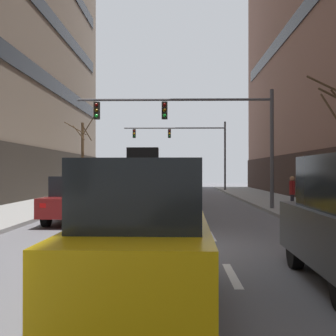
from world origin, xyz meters
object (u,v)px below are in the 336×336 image
object	(u,v)px
taxi_driving_1	(168,192)
taxi_driving_4	(172,183)
car_driving_0	(80,200)
traffic_signal_1	(189,141)
pedestrian_1	(292,192)
taxi_driving_3	(124,187)
taxi_driving_5	(165,201)
traffic_signal_0	(200,123)
taxi_driving_2	(143,235)
street_tree_1	(83,155)

from	to	relation	value
taxi_driving_1	taxi_driving_4	world-z (taller)	taxi_driving_1
car_driving_0	taxi_driving_1	bearing A→B (deg)	66.26
traffic_signal_1	pedestrian_1	world-z (taller)	traffic_signal_1
taxi_driving_3	pedestrian_1	xyz separation A→B (m)	(8.58, -12.86, 0.24)
taxi_driving_4	taxi_driving_5	bearing A→B (deg)	-90.02
traffic_signal_0	pedestrian_1	distance (m)	5.64
car_driving_0	taxi_driving_4	world-z (taller)	taxi_driving_4
traffic_signal_0	taxi_driving_4	bearing A→B (deg)	94.61
car_driving_0	taxi_driving_2	xyz separation A→B (m)	(3.15, -10.56, 0.18)
taxi_driving_1	street_tree_1	xyz separation A→B (m)	(-6.44, 8.86, 2.29)
taxi_driving_4	traffic_signal_1	xyz separation A→B (m)	(1.64, 2.01, 3.94)
taxi_driving_3	pedestrian_1	world-z (taller)	taxi_driving_3
traffic_signal_1	pedestrian_1	distance (m)	24.41
car_driving_0	traffic_signal_1	bearing A→B (deg)	79.56
taxi_driving_1	pedestrian_1	world-z (taller)	taxi_driving_1
taxi_driving_4	pedestrian_1	size ratio (longest dim) A/B	2.80
taxi_driving_4	traffic_signal_0	distance (m)	19.48
taxi_driving_5	street_tree_1	size ratio (longest dim) A/B	0.68
pedestrian_1	taxi_driving_3	bearing A→B (deg)	123.70
taxi_driving_4	taxi_driving_2	bearing A→B (deg)	-90.05
taxi_driving_2	taxi_driving_4	distance (m)	34.68
car_driving_0	traffic_signal_0	world-z (taller)	traffic_signal_0
taxi_driving_1	traffic_signal_1	bearing A→B (deg)	85.02
taxi_driving_3	pedestrian_1	bearing A→B (deg)	-56.30
traffic_signal_1	pedestrian_1	size ratio (longest dim) A/B	6.19
taxi_driving_3	street_tree_1	distance (m)	4.02
taxi_driving_2	taxi_driving_5	size ratio (longest dim) A/B	1.03
taxi_driving_4	taxi_driving_5	world-z (taller)	taxi_driving_4
taxi_driving_4	street_tree_1	distance (m)	10.58
taxi_driving_3	taxi_driving_5	size ratio (longest dim) A/B	1.04
taxi_driving_1	taxi_driving_4	size ratio (longest dim) A/B	1.03
traffic_signal_0	street_tree_1	world-z (taller)	street_tree_1
taxi_driving_2	street_tree_1	distance (m)	27.46
traffic_signal_0	taxi_driving_3	bearing A→B (deg)	115.52
taxi_driving_3	street_tree_1	bearing A→B (deg)	163.83
taxi_driving_2	street_tree_1	world-z (taller)	street_tree_1
traffic_signal_0	traffic_signal_1	distance (m)	21.13
traffic_signal_1	taxi_driving_3	bearing A→B (deg)	-114.20
car_driving_0	traffic_signal_1	xyz separation A→B (m)	(4.82, 26.13, 3.89)
taxi_driving_4	pedestrian_1	bearing A→B (deg)	-76.41
traffic_signal_0	taxi_driving_1	bearing A→B (deg)	125.26
taxi_driving_5	pedestrian_1	world-z (taller)	taxi_driving_5
taxi_driving_2	street_tree_1	xyz separation A→B (m)	(-6.42, 26.62, 2.08)
car_driving_0	taxi_driving_3	bearing A→B (deg)	90.45
car_driving_0	taxi_driving_5	distance (m)	3.22
taxi_driving_1	traffic_signal_1	distance (m)	19.40
taxi_driving_5	traffic_signal_1	size ratio (longest dim) A/B	0.43
taxi_driving_1	pedestrian_1	distance (m)	7.23
taxi_driving_1	taxi_driving_3	distance (m)	8.60
taxi_driving_3	taxi_driving_5	bearing A→B (deg)	-77.27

